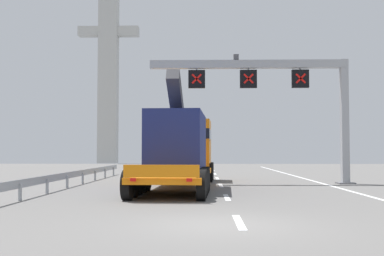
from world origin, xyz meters
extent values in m
plane|color=slate|center=(0.00, 0.00, 0.00)|extent=(112.00, 112.00, 0.00)
cube|color=silver|center=(0.54, 0.45, 0.01)|extent=(0.20, 2.60, 0.01)
cube|color=silver|center=(0.54, 6.91, 0.01)|extent=(0.20, 2.60, 0.01)
cube|color=silver|center=(0.54, 13.36, 0.01)|extent=(0.20, 2.60, 0.01)
cube|color=silver|center=(0.54, 19.82, 0.01)|extent=(0.20, 2.60, 0.01)
cube|color=silver|center=(0.54, 26.27, 0.01)|extent=(0.20, 2.60, 0.01)
cube|color=silver|center=(0.54, 32.72, 0.01)|extent=(0.20, 2.60, 0.01)
cube|color=silver|center=(0.54, 39.18, 0.01)|extent=(0.20, 2.60, 0.01)
cube|color=silver|center=(0.54, 45.63, 0.01)|extent=(0.20, 2.60, 0.01)
cube|color=silver|center=(0.54, 52.08, 0.01)|extent=(0.20, 2.60, 0.01)
cube|color=silver|center=(6.20, 12.00, 0.01)|extent=(0.20, 63.00, 0.01)
cube|color=#9EA0A5|center=(7.42, 14.86, 3.43)|extent=(0.40, 0.40, 6.87)
cube|color=slate|center=(7.42, 14.86, 0.04)|extent=(0.90, 0.90, 0.08)
cube|color=#9EA0A5|center=(2.14, 14.86, 6.62)|extent=(10.95, 0.44, 0.44)
cube|color=#4C4C51|center=(1.46, 14.86, 7.02)|extent=(0.28, 0.40, 0.28)
cube|color=black|center=(5.01, 14.86, 5.80)|extent=(0.93, 0.24, 1.00)
cube|color=#9EA0A5|center=(5.01, 14.86, 6.35)|extent=(0.08, 0.08, 0.16)
cube|color=red|center=(5.01, 14.73, 5.80)|extent=(0.57, 0.02, 0.57)
cube|color=red|center=(5.01, 14.73, 5.80)|extent=(0.57, 0.02, 0.57)
cube|color=black|center=(2.14, 14.86, 5.80)|extent=(0.93, 0.24, 1.00)
cube|color=#9EA0A5|center=(2.14, 14.86, 6.35)|extent=(0.08, 0.08, 0.16)
cube|color=red|center=(2.14, 14.73, 5.80)|extent=(0.57, 0.02, 0.57)
cube|color=red|center=(2.14, 14.73, 5.80)|extent=(0.57, 0.02, 0.57)
cube|color=black|center=(-0.73, 14.86, 5.80)|extent=(0.93, 0.24, 1.00)
cube|color=#9EA0A5|center=(-0.73, 14.86, 6.35)|extent=(0.08, 0.08, 0.16)
cube|color=red|center=(-0.73, 14.73, 5.80)|extent=(0.57, 0.02, 0.57)
cube|color=red|center=(-0.73, 14.73, 5.80)|extent=(0.57, 0.02, 0.57)
cube|color=orange|center=(-1.58, 10.21, 0.73)|extent=(3.29, 10.52, 0.24)
cube|color=orange|center=(-1.83, 4.93, 1.10)|extent=(2.66, 0.21, 0.44)
cylinder|color=black|center=(-3.14, 5.77, 0.55)|extent=(0.37, 1.11, 1.10)
cylinder|color=black|center=(-0.44, 5.65, 0.55)|extent=(0.37, 1.11, 1.10)
cylinder|color=black|center=(-3.09, 6.82, 0.55)|extent=(0.37, 1.11, 1.10)
cylinder|color=black|center=(-0.39, 6.70, 0.55)|extent=(0.37, 1.11, 1.10)
cylinder|color=black|center=(-3.04, 7.87, 0.55)|extent=(0.37, 1.11, 1.10)
cylinder|color=black|center=(-0.34, 7.74, 0.55)|extent=(0.37, 1.11, 1.10)
cylinder|color=black|center=(-2.99, 8.92, 0.55)|extent=(0.37, 1.11, 1.10)
cylinder|color=black|center=(-0.29, 8.79, 0.55)|extent=(0.37, 1.11, 1.10)
cylinder|color=black|center=(-2.94, 9.97, 0.55)|extent=(0.37, 1.11, 1.10)
cylinder|color=black|center=(-0.24, 9.84, 0.55)|extent=(0.37, 1.11, 1.10)
cube|color=orange|center=(-1.24, 17.30, 2.10)|extent=(2.72, 3.32, 3.10)
cube|color=black|center=(-1.24, 17.30, 2.80)|extent=(2.75, 3.34, 0.60)
cylinder|color=black|center=(-2.49, 18.24, 0.55)|extent=(0.39, 1.11, 1.10)
cylinder|color=black|center=(0.09, 18.12, 0.55)|extent=(0.39, 1.11, 1.10)
cylinder|color=black|center=(-2.58, 16.24, 0.55)|extent=(0.39, 1.11, 1.10)
cylinder|color=black|center=(-0.01, 16.12, 0.55)|extent=(0.39, 1.11, 1.10)
cube|color=navy|center=(-1.56, 10.61, 2.20)|extent=(2.65, 5.83, 2.70)
cube|color=#2D2D33|center=(-1.60, 9.75, 4.15)|extent=(0.70, 2.97, 2.29)
cube|color=red|center=(-2.81, 4.94, 0.80)|extent=(0.20, 0.07, 0.12)
cube|color=red|center=(-0.85, 4.85, 0.80)|extent=(0.20, 0.07, 0.12)
cube|color=#999EA3|center=(-7.05, 11.55, 0.60)|extent=(0.04, 27.10, 0.32)
cube|color=#999EA3|center=(-6.99, 5.53, 0.30)|extent=(0.10, 0.10, 0.60)
cube|color=#999EA3|center=(-6.99, 8.54, 0.30)|extent=(0.10, 0.10, 0.60)
cube|color=#999EA3|center=(-6.99, 11.55, 0.30)|extent=(0.10, 0.10, 0.60)
cube|color=#999EA3|center=(-6.99, 14.56, 0.30)|extent=(0.10, 0.10, 0.60)
cube|color=#999EA3|center=(-6.99, 17.58, 0.30)|extent=(0.10, 0.10, 0.60)
cube|color=#999EA3|center=(-6.99, 20.59, 0.30)|extent=(0.10, 0.10, 0.60)
cube|color=#999EA3|center=(-6.99, 23.60, 0.30)|extent=(0.10, 0.10, 0.60)
cube|color=#B7B7B2|center=(-14.53, 59.11, 15.84)|extent=(2.80, 2.00, 31.67)
cube|color=#B7B7B2|center=(-14.53, 59.11, 19.64)|extent=(9.00, 1.60, 1.40)
camera|label=1|loc=(-0.36, -11.80, 1.80)|focal=45.11mm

